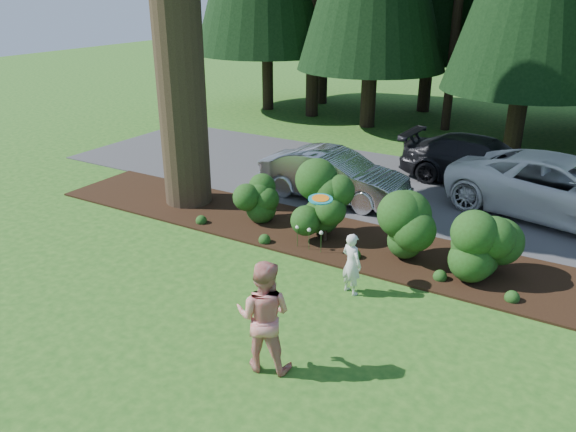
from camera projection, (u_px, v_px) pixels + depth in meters
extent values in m
plane|color=#215418|center=(261.00, 303.00, 10.52)|extent=(80.00, 80.00, 0.00)
cube|color=black|center=(338.00, 239.00, 13.09)|extent=(16.00, 2.50, 0.05)
cube|color=#38383A|center=(402.00, 188.00, 16.46)|extent=(22.00, 6.00, 0.03)
sphere|color=#1F3E13|center=(264.00, 199.00, 13.75)|extent=(1.08, 1.08, 1.08)
cylinder|color=black|center=(265.00, 218.00, 13.95)|extent=(0.08, 0.08, 0.30)
sphere|color=#1F3E13|center=(326.00, 205.00, 12.64)|extent=(1.35, 1.35, 1.35)
cylinder|color=black|center=(325.00, 237.00, 12.94)|extent=(0.08, 0.08, 0.30)
sphere|color=#1F3E13|center=(407.00, 221.00, 12.06)|extent=(1.26, 1.26, 1.26)
cylinder|color=black|center=(404.00, 249.00, 12.32)|extent=(0.08, 0.08, 0.30)
sphere|color=#1F3E13|center=(490.00, 247.00, 11.09)|extent=(1.17, 1.17, 1.17)
cylinder|color=black|center=(486.00, 273.00, 11.31)|extent=(0.08, 0.08, 0.30)
cylinder|color=#1F3E13|center=(297.00, 238.00, 12.61)|extent=(0.01, 0.01, 0.50)
sphere|color=white|center=(297.00, 227.00, 12.51)|extent=(0.09, 0.09, 0.09)
cylinder|color=#1F3E13|center=(309.00, 241.00, 12.47)|extent=(0.01, 0.01, 0.50)
sphere|color=white|center=(309.00, 230.00, 12.37)|extent=(0.09, 0.09, 0.09)
cylinder|color=#1F3E13|center=(321.00, 244.00, 12.33)|extent=(0.01, 0.01, 0.50)
sphere|color=white|center=(321.00, 233.00, 12.22)|extent=(0.09, 0.09, 0.09)
cylinder|color=black|center=(254.00, 0.00, 24.26)|extent=(0.50, 0.50, 9.80)
cylinder|color=black|center=(310.00, 10.00, 23.61)|extent=(0.50, 0.50, 9.10)
cylinder|color=black|center=(443.00, 20.00, 20.04)|extent=(0.50, 0.50, 8.75)
imported|color=#ADADB2|center=(334.00, 175.00, 15.31)|extent=(4.12, 1.49, 1.35)
imported|color=white|center=(563.00, 189.00, 13.99)|extent=(5.99, 3.64, 1.55)
imported|color=black|center=(482.00, 162.00, 16.47)|extent=(4.82, 2.13, 1.38)
imported|color=silver|center=(352.00, 264.00, 10.65)|extent=(0.53, 0.43, 1.24)
imported|color=red|center=(264.00, 316.00, 8.44)|extent=(1.04, 0.90, 1.82)
cylinder|color=teal|center=(321.00, 199.00, 10.51)|extent=(0.47, 0.46, 0.09)
cylinder|color=orange|center=(321.00, 198.00, 10.50)|extent=(0.33, 0.32, 0.06)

